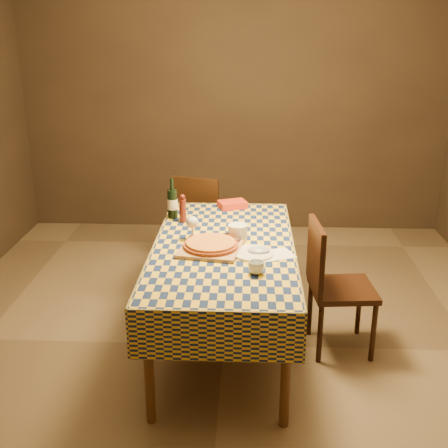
% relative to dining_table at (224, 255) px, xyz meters
% --- Properties ---
extents(room, '(5.00, 5.10, 2.70)m').
position_rel_dining_table_xyz_m(room, '(0.00, 0.00, 0.66)').
color(room, brown).
rests_on(room, ground).
extents(dining_table, '(0.94, 1.84, 0.77)m').
position_rel_dining_table_xyz_m(dining_table, '(0.00, 0.00, 0.00)').
color(dining_table, brown).
rests_on(dining_table, ground).
extents(cutting_board, '(0.44, 0.44, 0.02)m').
position_rel_dining_table_xyz_m(cutting_board, '(-0.08, -0.10, 0.09)').
color(cutting_board, '#A67A4E').
rests_on(cutting_board, dining_table).
extents(pizza, '(0.43, 0.43, 0.04)m').
position_rel_dining_table_xyz_m(pizza, '(-0.08, -0.10, 0.12)').
color(pizza, maroon).
rests_on(pizza, cutting_board).
extents(pepper_mill, '(0.06, 0.06, 0.21)m').
position_rel_dining_table_xyz_m(pepper_mill, '(-0.32, 0.44, 0.18)').
color(pepper_mill, '#501812').
rests_on(pepper_mill, dining_table).
extents(bowl, '(0.16, 0.16, 0.05)m').
position_rel_dining_table_xyz_m(bowl, '(0.04, 0.03, 0.10)').
color(bowl, '#604850').
rests_on(bowl, dining_table).
extents(wine_glass, '(0.08, 0.08, 0.17)m').
position_rel_dining_table_xyz_m(wine_glass, '(-0.22, 0.09, 0.20)').
color(wine_glass, silver).
rests_on(wine_glass, dining_table).
extents(wine_bottle, '(0.09, 0.09, 0.31)m').
position_rel_dining_table_xyz_m(wine_bottle, '(-0.41, 0.54, 0.19)').
color(wine_bottle, black).
rests_on(wine_bottle, dining_table).
extents(deli_tub, '(0.16, 0.16, 0.11)m').
position_rel_dining_table_xyz_m(deli_tub, '(0.09, 0.10, 0.13)').
color(deli_tub, silver).
rests_on(deli_tub, dining_table).
extents(takeout_container, '(0.25, 0.22, 0.05)m').
position_rel_dining_table_xyz_m(takeout_container, '(0.03, 0.81, 0.10)').
color(takeout_container, red).
rests_on(takeout_container, dining_table).
extents(white_plate, '(0.32, 0.32, 0.02)m').
position_rel_dining_table_xyz_m(white_plate, '(0.19, -0.15, 0.08)').
color(white_plate, white).
rests_on(white_plate, dining_table).
extents(tumbler, '(0.11, 0.11, 0.08)m').
position_rel_dining_table_xyz_m(tumbler, '(0.21, -0.45, 0.11)').
color(tumbler, silver).
rests_on(tumbler, dining_table).
extents(flour_patch, '(0.28, 0.25, 0.00)m').
position_rel_dining_table_xyz_m(flour_patch, '(0.33, -0.16, 0.08)').
color(flour_patch, white).
rests_on(flour_patch, dining_table).
extents(flour_bag, '(0.17, 0.14, 0.04)m').
position_rel_dining_table_xyz_m(flour_bag, '(0.23, -0.14, 0.10)').
color(flour_bag, '#97A5C2').
rests_on(flour_bag, dining_table).
extents(chair_far, '(0.52, 0.53, 0.93)m').
position_rel_dining_table_xyz_m(chair_far, '(-0.26, 1.23, -0.17)').
color(chair_far, black).
rests_on(chair_far, ground).
extents(chair_right, '(0.46, 0.46, 0.93)m').
position_rel_dining_table_xyz_m(chair_right, '(0.73, 0.01, -0.17)').
color(chair_right, black).
rests_on(chair_right, ground).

